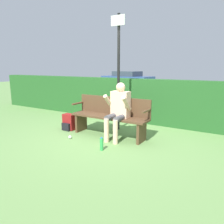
{
  "coord_description": "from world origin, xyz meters",
  "views": [
    {
      "loc": [
        2.69,
        -4.24,
        1.64
      ],
      "look_at": [
        0.15,
        -0.1,
        0.63
      ],
      "focal_mm": 35.0,
      "sensor_mm": 36.0,
      "label": 1
    }
  ],
  "objects_px": {
    "person_seated": "(118,108)",
    "parked_car": "(127,79)",
    "water_bottle": "(102,144)",
    "backpack": "(69,122)",
    "park_bench": "(110,115)",
    "signpost": "(118,67)"
  },
  "relations": [
    {
      "from": "backpack",
      "to": "signpost",
      "type": "xyz_separation_m",
      "value": [
        1.08,
        0.73,
        1.42
      ]
    },
    {
      "from": "park_bench",
      "to": "parked_car",
      "type": "relative_size",
      "value": 0.43
    },
    {
      "from": "park_bench",
      "to": "parked_car",
      "type": "bearing_deg",
      "value": 115.9
    },
    {
      "from": "signpost",
      "to": "water_bottle",
      "type": "bearing_deg",
      "value": -72.31
    },
    {
      "from": "water_bottle",
      "to": "person_seated",
      "type": "bearing_deg",
      "value": 95.19
    },
    {
      "from": "backpack",
      "to": "signpost",
      "type": "relative_size",
      "value": 0.14
    },
    {
      "from": "backpack",
      "to": "water_bottle",
      "type": "bearing_deg",
      "value": -25.92
    },
    {
      "from": "water_bottle",
      "to": "signpost",
      "type": "xyz_separation_m",
      "value": [
        -0.47,
        1.48,
        1.49
      ]
    },
    {
      "from": "person_seated",
      "to": "backpack",
      "type": "distance_m",
      "value": 1.57
    },
    {
      "from": "person_seated",
      "to": "parked_car",
      "type": "height_order",
      "value": "person_seated"
    },
    {
      "from": "park_bench",
      "to": "person_seated",
      "type": "distance_m",
      "value": 0.39
    },
    {
      "from": "person_seated",
      "to": "signpost",
      "type": "distance_m",
      "value": 1.2
    },
    {
      "from": "water_bottle",
      "to": "signpost",
      "type": "bearing_deg",
      "value": 107.69
    },
    {
      "from": "park_bench",
      "to": "backpack",
      "type": "distance_m",
      "value": 1.23
    },
    {
      "from": "water_bottle",
      "to": "parked_car",
      "type": "distance_m",
      "value": 14.34
    },
    {
      "from": "water_bottle",
      "to": "signpost",
      "type": "distance_m",
      "value": 2.15
    },
    {
      "from": "park_bench",
      "to": "backpack",
      "type": "relative_size",
      "value": 4.63
    },
    {
      "from": "park_bench",
      "to": "parked_car",
      "type": "distance_m",
      "value": 13.35
    },
    {
      "from": "park_bench",
      "to": "water_bottle",
      "type": "height_order",
      "value": "park_bench"
    },
    {
      "from": "backpack",
      "to": "water_bottle",
      "type": "height_order",
      "value": "backpack"
    },
    {
      "from": "person_seated",
      "to": "parked_car",
      "type": "xyz_separation_m",
      "value": [
        -6.12,
        12.13,
        -0.11
      ]
    },
    {
      "from": "backpack",
      "to": "park_bench",
      "type": "bearing_deg",
      "value": 7.53
    }
  ]
}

